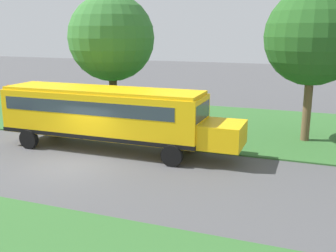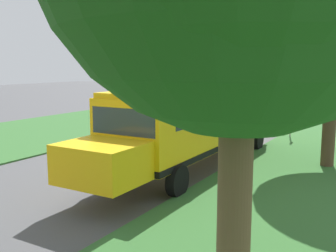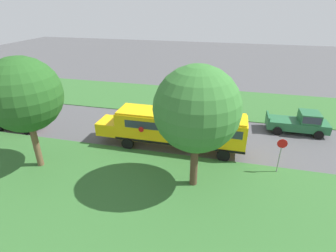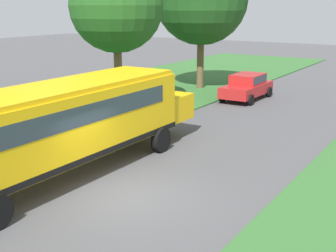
{
  "view_description": "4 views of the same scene",
  "coord_description": "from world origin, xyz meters",
  "px_view_note": "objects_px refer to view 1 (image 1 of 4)",
  "views": [
    {
      "loc": [
        14.33,
        10.0,
        5.97
      ],
      "look_at": [
        -1.92,
        3.94,
        1.74
      ],
      "focal_mm": 42.0,
      "sensor_mm": 36.0,
      "label": 1
    },
    {
      "loc": [
        -9.6,
        14.42,
        3.99
      ],
      "look_at": [
        -2.35,
        2.06,
        1.77
      ],
      "focal_mm": 42.0,
      "sensor_mm": 36.0,
      "label": 2
    },
    {
      "loc": [
        -21.73,
        -3.48,
        11.32
      ],
      "look_at": [
        -1.72,
        1.37,
        1.41
      ],
      "focal_mm": 28.0,
      "sensor_mm": 36.0,
      "label": 3
    },
    {
      "loc": [
        8.23,
        -10.59,
        5.7
      ],
      "look_at": [
        -0.1,
        2.63,
        1.62
      ],
      "focal_mm": 50.0,
      "sensor_mm": 36.0,
      "label": 4
    }
  ],
  "objects_px": {
    "oak_tree_beside_bus": "(110,38)",
    "oak_tree_roadside_mid": "(318,37)",
    "school_bus": "(107,113)",
    "stop_sign": "(10,101)"
  },
  "relations": [
    {
      "from": "oak_tree_beside_bus",
      "to": "oak_tree_roadside_mid",
      "type": "relative_size",
      "value": 1.0
    },
    {
      "from": "school_bus",
      "to": "oak_tree_roadside_mid",
      "type": "height_order",
      "value": "oak_tree_roadside_mid"
    },
    {
      "from": "oak_tree_beside_bus",
      "to": "stop_sign",
      "type": "height_order",
      "value": "oak_tree_beside_bus"
    },
    {
      "from": "school_bus",
      "to": "stop_sign",
      "type": "bearing_deg",
      "value": -103.39
    },
    {
      "from": "oak_tree_roadside_mid",
      "to": "stop_sign",
      "type": "distance_m",
      "value": 18.19
    },
    {
      "from": "oak_tree_roadside_mid",
      "to": "stop_sign",
      "type": "xyz_separation_m",
      "value": [
        3.39,
        -17.44,
        -3.89
      ]
    },
    {
      "from": "oak_tree_beside_bus",
      "to": "oak_tree_roadside_mid",
      "type": "height_order",
      "value": "oak_tree_roadside_mid"
    },
    {
      "from": "oak_tree_beside_bus",
      "to": "stop_sign",
      "type": "bearing_deg",
      "value": -65.38
    },
    {
      "from": "stop_sign",
      "to": "oak_tree_beside_bus",
      "type": "bearing_deg",
      "value": 114.62
    },
    {
      "from": "school_bus",
      "to": "oak_tree_roadside_mid",
      "type": "relative_size",
      "value": 1.52
    }
  ]
}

